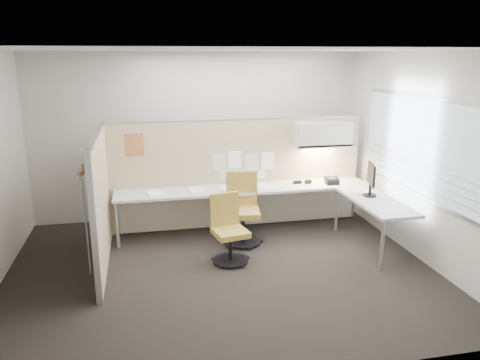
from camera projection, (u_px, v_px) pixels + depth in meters
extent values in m
cube|color=black|center=(221.00, 270.00, 6.18)|extent=(5.50, 4.50, 0.01)
cube|color=white|center=(219.00, 49.00, 5.45)|extent=(5.50, 4.50, 0.01)
cube|color=beige|center=(198.00, 136.00, 7.94)|extent=(5.50, 0.02, 2.80)
cube|color=beige|center=(268.00, 231.00, 3.69)|extent=(5.50, 0.02, 2.80)
cube|color=beige|center=(419.00, 157.00, 6.36)|extent=(0.02, 4.50, 2.80)
cube|color=#9CA7B5|center=(418.00, 146.00, 6.32)|extent=(0.01, 2.80, 1.30)
cube|color=tan|center=(237.00, 174.00, 7.57)|extent=(4.10, 0.06, 1.75)
cube|color=tan|center=(101.00, 202.00, 6.12)|extent=(0.06, 2.20, 1.75)
cube|color=beige|center=(245.00, 189.00, 7.31)|extent=(4.00, 0.60, 0.04)
cube|color=beige|center=(376.00, 202.00, 6.67)|extent=(0.60, 1.47, 0.04)
cube|color=beige|center=(241.00, 206.00, 7.66)|extent=(3.90, 0.02, 0.64)
cylinder|color=#A5A8AA|center=(117.00, 226.00, 6.78)|extent=(0.05, 0.05, 0.69)
cylinder|color=#A5A8AA|center=(382.00, 245.00, 6.07)|extent=(0.05, 0.05, 0.69)
cylinder|color=#A5A8AA|center=(337.00, 210.00, 7.46)|extent=(0.05, 0.05, 0.69)
cube|color=beige|center=(322.00, 134.00, 7.48)|extent=(0.90, 0.36, 0.38)
cube|color=#FFEABF|center=(322.00, 147.00, 7.53)|extent=(0.60, 0.06, 0.02)
cube|color=#8CBF8C|center=(219.00, 162.00, 7.42)|extent=(0.21, 0.00, 0.28)
cube|color=white|center=(235.00, 160.00, 7.46)|extent=(0.21, 0.00, 0.28)
cube|color=#8CBF8C|center=(252.00, 163.00, 7.54)|extent=(0.21, 0.00, 0.28)
cube|color=white|center=(268.00, 161.00, 7.58)|extent=(0.21, 0.00, 0.28)
cube|color=#8CBF8C|center=(229.00, 175.00, 7.51)|extent=(0.28, 0.00, 0.18)
cube|color=white|center=(259.00, 174.00, 7.61)|extent=(0.21, 0.00, 0.14)
cube|color=orange|center=(134.00, 145.00, 7.08)|extent=(0.28, 0.00, 0.35)
cylinder|color=black|center=(231.00, 260.00, 6.38)|extent=(0.49, 0.49, 0.03)
cylinder|color=black|center=(231.00, 247.00, 6.33)|extent=(0.06, 0.06, 0.37)
cube|color=gold|center=(230.00, 233.00, 6.28)|extent=(0.51, 0.51, 0.07)
cube|color=gold|center=(225.00, 209.00, 6.39)|extent=(0.41, 0.14, 0.47)
cylinder|color=black|center=(243.00, 241.00, 7.02)|extent=(0.55, 0.55, 0.03)
cylinder|color=black|center=(243.00, 228.00, 6.96)|extent=(0.06, 0.06, 0.42)
cube|color=gold|center=(243.00, 213.00, 6.90)|extent=(0.55, 0.55, 0.08)
cube|color=gold|center=(242.00, 188.00, 7.05)|extent=(0.47, 0.13, 0.53)
cylinder|color=black|center=(370.00, 195.00, 6.87)|extent=(0.19, 0.19, 0.02)
cylinder|color=black|center=(370.00, 190.00, 6.85)|extent=(0.04, 0.04, 0.17)
cube|color=black|center=(371.00, 174.00, 6.78)|extent=(0.16, 0.45, 0.31)
cube|color=black|center=(371.00, 174.00, 6.78)|extent=(0.12, 0.41, 0.27)
cube|color=black|center=(332.00, 181.00, 7.52)|extent=(0.22, 0.21, 0.12)
cylinder|color=black|center=(326.00, 179.00, 7.51)|extent=(0.05, 0.17, 0.04)
cube|color=black|center=(297.00, 182.00, 7.53)|extent=(0.14, 0.06, 0.05)
cube|color=black|center=(308.00, 182.00, 7.54)|extent=(0.11, 0.08, 0.06)
cube|color=silver|center=(88.00, 149.00, 4.95)|extent=(0.14, 0.02, 0.02)
cylinder|color=silver|center=(82.00, 157.00, 4.96)|extent=(0.02, 0.02, 0.14)
cube|color=#AD7F4C|center=(83.00, 169.00, 4.99)|extent=(0.02, 0.44, 0.12)
cube|color=#AD7F4C|center=(80.00, 172.00, 5.03)|extent=(0.02, 0.44, 0.12)
cube|color=#B5B8C1|center=(86.00, 227.00, 5.11)|extent=(0.01, 0.07, 1.11)
cube|color=white|center=(155.00, 193.00, 6.97)|extent=(0.29, 0.34, 0.03)
cube|color=white|center=(197.00, 190.00, 7.13)|extent=(0.25, 0.31, 0.02)
cube|color=white|center=(227.00, 189.00, 7.18)|extent=(0.27, 0.33, 0.04)
cube|color=white|center=(263.00, 187.00, 7.34)|extent=(0.26, 0.32, 0.02)
cube|color=white|center=(361.00, 191.00, 7.10)|extent=(0.26, 0.32, 0.02)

